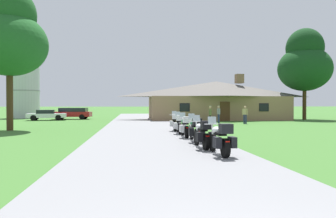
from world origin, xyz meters
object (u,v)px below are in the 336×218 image
object	(u,v)px
motorcycle_white_second_in_row	(203,135)
tree_right_of_lodge	(305,63)
bystander_olive_shirt_by_tree	(210,114)
tree_left_near	(9,36)
parked_white_sedan_far_left	(47,115)
motorcycle_green_third_in_row	(195,130)
motorcycle_white_nearest_to_camera	(221,139)
motorcycle_green_fourth_in_row	(185,127)
motorcycle_green_fifth_in_row	(179,124)
parked_red_suv_far_left	(72,113)
bystander_gray_shirt_beside_signpost	(219,113)
metal_silo_distant	(25,87)
motorcycle_black_farthest_in_row	(175,122)
bystander_tan_shirt_near_lodge	(245,114)

from	to	relation	value
motorcycle_white_second_in_row	tree_right_of_lodge	world-z (taller)	tree_right_of_lodge
tree_right_of_lodge	bystander_olive_shirt_by_tree	bearing A→B (deg)	-149.55
tree_left_near	parked_white_sedan_far_left	world-z (taller)	tree_left_near
motorcycle_green_third_in_row	parked_white_sedan_far_left	xyz separation A→B (m)	(-12.67, 22.66, 0.03)
motorcycle_white_nearest_to_camera	bystander_olive_shirt_by_tree	world-z (taller)	bystander_olive_shirt_by_tree
motorcycle_green_fourth_in_row	parked_white_sedan_far_left	size ratio (longest dim) A/B	0.47
motorcycle_white_second_in_row	motorcycle_green_fifth_in_row	bearing A→B (deg)	87.08
motorcycle_white_nearest_to_camera	parked_red_suv_far_left	world-z (taller)	parked_red_suv_far_left
motorcycle_white_second_in_row	bystander_gray_shirt_beside_signpost	bearing A→B (deg)	69.80
tree_left_near	metal_silo_distant	xyz separation A→B (m)	(-5.84, 21.18, -2.48)
tree_right_of_lodge	motorcycle_green_fourth_in_row	bearing A→B (deg)	-132.69
parked_red_suv_far_left	metal_silo_distant	bearing A→B (deg)	61.29
motorcycle_black_farthest_in_row	parked_white_sedan_far_left	bearing A→B (deg)	132.34
parked_white_sedan_far_left	motorcycle_green_third_in_row	bearing A→B (deg)	-158.69
motorcycle_white_nearest_to_camera	motorcycle_green_fourth_in_row	world-z (taller)	same
motorcycle_white_second_in_row	motorcycle_green_fifth_in_row	xyz separation A→B (m)	(0.01, 6.49, 0.00)
motorcycle_white_second_in_row	bystander_tan_shirt_near_lodge	xyz separation A→B (m)	(7.70, 16.25, 0.32)
tree_left_near	parked_white_sedan_far_left	bearing A→B (deg)	94.92
bystander_gray_shirt_beside_signpost	bystander_tan_shirt_near_lodge	bearing A→B (deg)	46.59
bystander_tan_shirt_near_lodge	bystander_olive_shirt_by_tree	distance (m)	3.59
motorcycle_white_nearest_to_camera	bystander_olive_shirt_by_tree	distance (m)	17.79
motorcycle_green_fifth_in_row	bystander_tan_shirt_near_lodge	distance (m)	12.43
motorcycle_white_nearest_to_camera	motorcycle_white_second_in_row	xyz separation A→B (m)	(-0.22, 1.81, 0.00)
parked_white_sedan_far_left	metal_silo_distant	bearing A→B (deg)	25.50
motorcycle_green_third_in_row	bystander_tan_shirt_near_lodge	xyz separation A→B (m)	(7.56, 13.97, 0.32)
bystander_gray_shirt_beside_signpost	motorcycle_black_farthest_in_row	bearing A→B (deg)	-33.28
motorcycle_green_fourth_in_row	metal_silo_distant	distance (m)	32.74
bystander_olive_shirt_by_tree	parked_red_suv_far_left	xyz separation A→B (m)	(-14.29, 11.79, -0.17)
bystander_olive_shirt_by_tree	motorcycle_green_third_in_row	bearing A→B (deg)	-4.05
motorcycle_green_third_in_row	parked_white_sedan_far_left	distance (m)	25.96
bystander_olive_shirt_by_tree	tree_right_of_lodge	bearing A→B (deg)	133.33
bystander_tan_shirt_near_lodge	bystander_olive_shirt_by_tree	world-z (taller)	bystander_olive_shirt_by_tree
motorcycle_white_nearest_to_camera	bystander_gray_shirt_beside_signpost	distance (m)	20.56
parked_red_suv_far_left	parked_white_sedan_far_left	size ratio (longest dim) A/B	1.07
motorcycle_white_second_in_row	motorcycle_green_fourth_in_row	size ratio (longest dim) A/B	1.00
motorcycle_black_farthest_in_row	parked_white_sedan_far_left	distance (m)	20.65
motorcycle_black_farthest_in_row	motorcycle_white_nearest_to_camera	bearing A→B (deg)	-84.00
tree_right_of_lodge	parked_white_sedan_far_left	size ratio (longest dim) A/B	2.47
bystander_tan_shirt_near_lodge	parked_white_sedan_far_left	size ratio (longest dim) A/B	0.38
motorcycle_green_third_in_row	bystander_gray_shirt_beside_signpost	world-z (taller)	bystander_gray_shirt_beside_signpost
motorcycle_green_fourth_in_row	metal_silo_distant	world-z (taller)	metal_silo_distant
motorcycle_white_nearest_to_camera	metal_silo_distant	xyz separation A→B (m)	(-17.37, 33.76, 3.52)
motorcycle_green_fourth_in_row	tree_right_of_lodge	distance (m)	26.87
bystander_tan_shirt_near_lodge	motorcycle_green_third_in_row	bearing A→B (deg)	102.12
motorcycle_green_fourth_in_row	bystander_gray_shirt_beside_signpost	world-z (taller)	bystander_gray_shirt_beside_signpost
motorcycle_white_second_in_row	motorcycle_green_fourth_in_row	xyz separation A→B (m)	(0.01, 4.29, 0.00)
metal_silo_distant	tree_right_of_lodge	bearing A→B (deg)	-13.61
motorcycle_green_fourth_in_row	parked_red_suv_far_left	distance (m)	25.17
motorcycle_white_nearest_to_camera	bystander_tan_shirt_near_lodge	bearing A→B (deg)	65.12
motorcycle_white_nearest_to_camera	metal_silo_distant	bearing A→B (deg)	114.84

